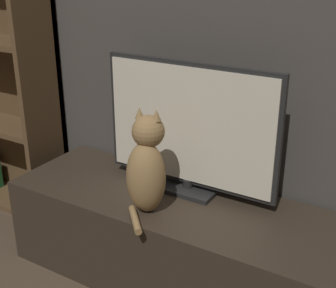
# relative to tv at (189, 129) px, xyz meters

# --- Properties ---
(tv_stand) EXTENTS (1.57, 0.51, 0.41)m
(tv_stand) POSITION_rel_tv_xyz_m (0.03, -0.10, -0.50)
(tv_stand) COLOR #33281E
(tv_stand) RESTS_ON ground_plane
(tv) EXTENTS (0.80, 0.16, 0.58)m
(tv) POSITION_rel_tv_xyz_m (0.00, 0.00, 0.00)
(tv) COLOR black
(tv) RESTS_ON tv_stand
(cat) EXTENTS (0.18, 0.28, 0.43)m
(cat) POSITION_rel_tv_xyz_m (-0.06, -0.23, -0.10)
(cat) COLOR #997547
(cat) RESTS_ON tv_stand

